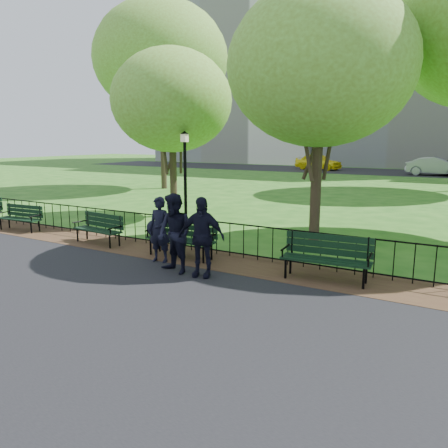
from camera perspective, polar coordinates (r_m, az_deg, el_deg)
The scene contains 19 objects.
ground at distance 10.07m, azimuth -7.89°, elevation -6.38°, with size 120.00×120.00×0.00m, color #235D18.
asphalt_path at distance 7.86m, azimuth -23.68°, elevation -12.31°, with size 60.00×9.20×0.01m, color black.
dirt_strip at distance 11.24m, azimuth -3.17°, elevation -4.37°, with size 60.00×1.60×0.01m, color #351E15.
far_street at distance 43.06m, azimuth 22.28°, elevation 6.24°, with size 70.00×9.00×0.01m, color black.
iron_fence at distance 11.53m, azimuth -1.83°, elevation -1.48°, with size 24.06×0.06×1.00m.
apartment_west at distance 62.98m, azimuth 3.63°, elevation 20.15°, with size 22.00×15.00×26.00m, color white.
park_bench_main at distance 11.33m, azimuth -6.80°, elevation -1.01°, with size 1.92×0.59×1.07m.
park_bench_left_a at distance 13.12m, azimuth -15.89°, elevation -0.17°, with size 1.71×0.67×0.95m.
park_bench_left_b at distance 15.93m, azimuth -24.95°, elevation 1.09°, with size 1.66×0.65×0.92m.
park_bench_right_a at distance 9.59m, azimuth 13.30°, elevation -3.67°, with size 1.92×0.75×1.07m.
lamppost at distance 15.38m, azimuth -5.09°, elevation 6.47°, with size 0.29×0.29×3.27m.
tree_near_w at distance 17.26m, azimuth -6.85°, elevation 15.70°, with size 4.57×4.57×6.37m.
tree_near_e at distance 12.75m, azimuth 12.52°, elevation 19.44°, with size 5.08×5.08×7.08m.
tree_mid_w at distance 27.54m, azimuth -8.24°, elevation 20.56°, with size 7.86×7.86×10.95m.
person_left at distance 10.78m, azimuth -8.38°, elevation -0.73°, with size 0.59×0.39×1.61m, color black.
person_mid at distance 9.82m, azimuth -6.47°, elevation -1.28°, with size 0.88×0.46×1.80m, color black.
person_right at distance 9.53m, azimuth -2.99°, elevation -1.69°, with size 1.04×0.43×1.77m, color black.
taxi at distance 44.50m, azimuth 12.21°, elevation 7.96°, with size 1.87×4.64×1.58m, color yellow.
sedan_silver at distance 40.34m, azimuth 25.96°, elevation 6.78°, with size 1.62×4.63×1.53m, color #919498.
Camera 1 is at (5.97, -7.54, 3.00)m, focal length 35.00 mm.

